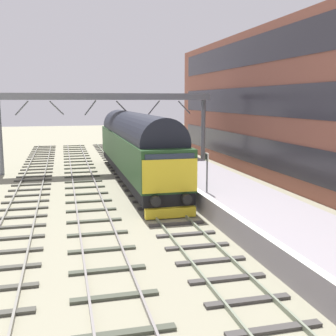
{
  "coord_description": "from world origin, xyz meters",
  "views": [
    {
      "loc": [
        -4.78,
        -22.75,
        5.54
      ],
      "look_at": [
        0.2,
        -2.89,
        2.2
      ],
      "focal_mm": 44.96,
      "sensor_mm": 36.0,
      "label": 1
    }
  ],
  "objects": [
    {
      "name": "ground_plane",
      "position": [
        0.0,
        0.0,
        0.0
      ],
      "size": [
        140.0,
        140.0,
        0.0
      ],
      "primitive_type": "plane",
      "color": "gray",
      "rests_on": "ground"
    },
    {
      "name": "track_main",
      "position": [
        0.0,
        0.0,
        0.06
      ],
      "size": [
        2.5,
        60.0,
        0.15
      ],
      "color": "slate",
      "rests_on": "ground"
    },
    {
      "name": "track_adjacent_west",
      "position": [
        -3.54,
        0.0,
        0.06
      ],
      "size": [
        2.5,
        60.0,
        0.15
      ],
      "color": "gray",
      "rests_on": "ground"
    },
    {
      "name": "track_adjacent_far_west",
      "position": [
        -6.9,
        0.0,
        0.06
      ],
      "size": [
        2.5,
        60.0,
        0.15
      ],
      "color": "slate",
      "rests_on": "ground"
    },
    {
      "name": "station_platform",
      "position": [
        3.6,
        0.0,
        0.5
      ],
      "size": [
        4.0,
        44.0,
        1.01
      ],
      "color": "gray",
      "rests_on": "ground"
    },
    {
      "name": "station_building",
      "position": [
        11.03,
        2.6,
        5.28
      ],
      "size": [
        5.09,
        40.35,
        10.55
      ],
      "color": "brown",
      "rests_on": "ground"
    },
    {
      "name": "diesel_locomotive",
      "position": [
        0.0,
        5.44,
        2.49
      ],
      "size": [
        2.74,
        19.48,
        4.68
      ],
      "color": "black",
      "rests_on": "ground"
    },
    {
      "name": "platform_number_sign",
      "position": [
        2.01,
        -3.5,
        2.31
      ],
      "size": [
        0.1,
        0.44,
        1.96
      ],
      "color": "slate",
      "rests_on": "station_platform"
    },
    {
      "name": "waiting_passenger",
      "position": [
        2.56,
        7.89,
        1.99
      ],
      "size": [
        0.46,
        0.46,
        1.64
      ],
      "rotation": [
        0.0,
        0.0,
        2.04
      ],
      "color": "#302835",
      "rests_on": "station_platform"
    },
    {
      "name": "overhead_footbridge",
      "position": [
        -1.4,
        10.26,
        5.52
      ],
      "size": [
        16.2,
        2.0,
        6.02
      ],
      "color": "slate",
      "rests_on": "ground"
    }
  ]
}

